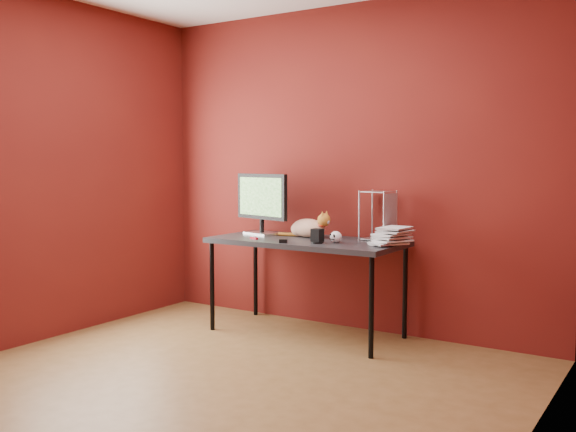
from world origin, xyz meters
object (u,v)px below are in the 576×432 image
Objects in this scene: monitor at (262,201)px; skull_mug at (336,237)px; speaker at (317,237)px; book_stack at (385,141)px; desk at (306,246)px; cat at (309,228)px.

monitor is 6.04× the size of skull_mug.
book_stack is at bearing 33.49° from speaker.
book_stack is (0.62, 0.06, 0.80)m from desk.
speaker is at bearing -39.85° from cat.
book_stack reaches higher than skull_mug.
monitor is 0.47m from cat.
cat is 0.40m from skull_mug.
skull_mug is 0.87× the size of speaker.
cat reaches higher than speaker.
monitor is at bearing 164.99° from speaker.
desk is 0.18m from cat.
book_stack reaches higher than speaker.
monitor is 5.26× the size of speaker.
skull_mug is 0.06× the size of book_stack.
desk is at bearing -177.27° from skull_mug.
desk is 0.28m from speaker.
speaker reaches higher than desk.
cat reaches higher than desk.
monitor is at bearing 171.44° from desk.
monitor reaches higher than speaker.
skull_mug is at bearing 47.15° from speaker.
monitor reaches higher than cat.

